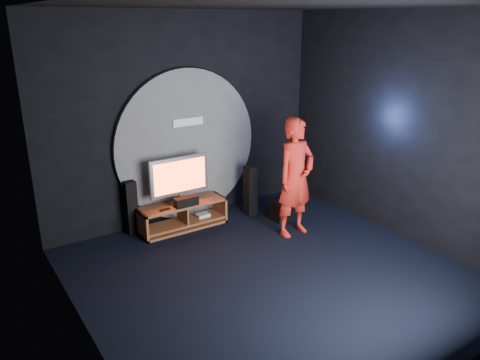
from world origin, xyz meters
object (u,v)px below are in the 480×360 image
media_console (183,217)px  tv (179,178)px  player (296,178)px  tower_speaker_right (250,190)px  subwoofer (282,210)px  tower_speaker_left (131,207)px

media_console → tv: size_ratio=1.44×
player → media_console: bearing=136.1°
player → tower_speaker_right: bearing=93.4°
tower_speaker_right → player: (0.14, -1.05, 0.51)m
media_console → subwoofer: size_ratio=4.22×
tv → player: player is taller
tower_speaker_right → player: player is taller
tower_speaker_left → tower_speaker_right: 2.11m
media_console → subwoofer: (1.59, -0.65, -0.02)m
media_console → tower_speaker_left: tower_speaker_left is taller
player → tower_speaker_left: bearing=141.9°
tv → media_console: bearing=-84.3°
media_console → subwoofer: bearing=-22.1°
tower_speaker_left → player: size_ratio=0.47×
tower_speaker_right → subwoofer: tower_speaker_right is taller
tower_speaker_left → player: player is taller
media_console → player: size_ratio=0.77×
tv → tower_speaker_left: (-0.78, 0.23, -0.43)m
tv → tower_speaker_right: (1.29, -0.19, -0.43)m
tv → subwoofer: (1.59, -0.71, -0.70)m
tv → tower_speaker_left: size_ratio=1.15×
tower_speaker_left → subwoofer: 2.57m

